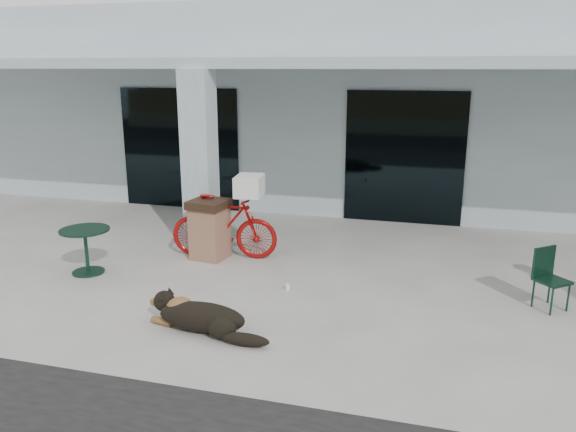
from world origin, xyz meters
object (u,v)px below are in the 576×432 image
(cafe_table_near, at_px, (86,251))
(cafe_chair_far_a, at_px, (552,280))
(bicycle, at_px, (224,226))
(dog, at_px, (202,315))
(trash_receptacle, at_px, (210,229))

(cafe_table_near, distance_m, cafe_chair_far_a, 6.81)
(bicycle, xyz_separation_m, dog, (0.77, -2.68, -0.33))
(cafe_chair_far_a, bearing_deg, dog, 163.48)
(cafe_table_near, relative_size, cafe_chair_far_a, 0.92)
(cafe_table_near, height_order, cafe_chair_far_a, cafe_chair_far_a)
(bicycle, relative_size, trash_receptacle, 1.80)
(bicycle, bearing_deg, cafe_chair_far_a, -106.09)
(dog, distance_m, cafe_table_near, 2.93)
(bicycle, relative_size, cafe_chair_far_a, 2.19)
(bicycle, bearing_deg, trash_receptacle, 107.73)
(dog, bearing_deg, cafe_table_near, 162.91)
(cafe_table_near, relative_size, trash_receptacle, 0.76)
(cafe_table_near, xyz_separation_m, trash_receptacle, (1.58, 1.18, 0.15))
(dog, height_order, cafe_chair_far_a, cafe_chair_far_a)
(bicycle, distance_m, cafe_chair_far_a, 5.06)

